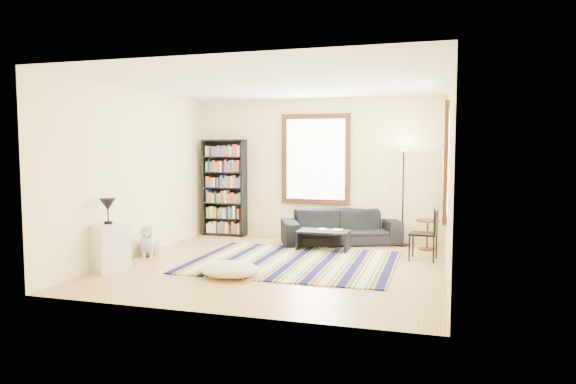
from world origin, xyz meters
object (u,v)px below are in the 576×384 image
(floor_cushion, at_px, (229,269))
(dog, at_px, (150,240))
(folding_chair, at_px, (423,234))
(bookshelf, at_px, (225,188))
(coffee_table, at_px, (323,240))
(floor_lamp, at_px, (403,196))
(white_cabinet, at_px, (109,247))
(side_table, at_px, (427,235))
(sofa, at_px, (341,227))

(floor_cushion, distance_m, dog, 2.11)
(floor_cushion, height_order, folding_chair, folding_chair)
(bookshelf, distance_m, coffee_table, 2.68)
(floor_lamp, bearing_deg, folding_chair, -70.77)
(white_cabinet, height_order, dog, white_cabinet)
(white_cabinet, bearing_deg, floor_lamp, 58.58)
(side_table, relative_size, white_cabinet, 0.77)
(bookshelf, height_order, dog, bookshelf)
(coffee_table, distance_m, side_table, 1.87)
(floor_lamp, bearing_deg, white_cabinet, -141.27)
(folding_chair, bearing_deg, white_cabinet, -148.41)
(bookshelf, distance_m, dog, 2.44)
(side_table, relative_size, dog, 1.04)
(sofa, relative_size, bookshelf, 1.11)
(floor_cushion, relative_size, side_table, 1.63)
(side_table, height_order, dog, side_table)
(bookshelf, distance_m, floor_lamp, 3.66)
(floor_lamp, bearing_deg, dog, -152.32)
(sofa, distance_m, bookshelf, 2.61)
(coffee_table, relative_size, floor_cushion, 1.02)
(bookshelf, height_order, floor_lamp, bookshelf)
(coffee_table, distance_m, dog, 3.00)
(floor_cushion, height_order, white_cabinet, white_cabinet)
(sofa, xyz_separation_m, side_table, (1.61, -0.17, -0.05))
(folding_chair, bearing_deg, floor_lamp, 115.85)
(sofa, bearing_deg, dog, -168.15)
(folding_chair, height_order, white_cabinet, folding_chair)
(sofa, height_order, side_table, sofa)
(sofa, height_order, floor_lamp, floor_lamp)
(side_table, bearing_deg, floor_lamp, 149.66)
(floor_cushion, bearing_deg, sofa, 70.97)
(sofa, relative_size, white_cabinet, 3.17)
(coffee_table, xyz_separation_m, floor_lamp, (1.32, 0.86, 0.75))
(dog, bearing_deg, floor_cushion, -43.73)
(bookshelf, bearing_deg, coffee_table, -23.75)
(coffee_table, height_order, dog, dog)
(coffee_table, relative_size, dog, 1.73)
(sofa, xyz_separation_m, coffee_table, (-0.17, -0.76, -0.14))
(side_table, bearing_deg, dog, -157.63)
(white_cabinet, relative_size, dog, 1.35)
(floor_cushion, bearing_deg, folding_chair, 36.71)
(side_table, relative_size, folding_chair, 0.63)
(bookshelf, xyz_separation_m, coffee_table, (2.34, -1.03, -0.82))
(bookshelf, xyz_separation_m, white_cabinet, (-0.39, -3.41, -0.65))
(sofa, xyz_separation_m, dog, (-2.89, -2.02, -0.06))
(side_table, bearing_deg, folding_chair, -93.17)
(coffee_table, height_order, floor_cushion, coffee_table)
(folding_chair, bearing_deg, coffee_table, 176.40)
(sofa, xyz_separation_m, floor_cushion, (-1.04, -3.00, -0.21))
(floor_cushion, relative_size, floor_lamp, 0.47)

